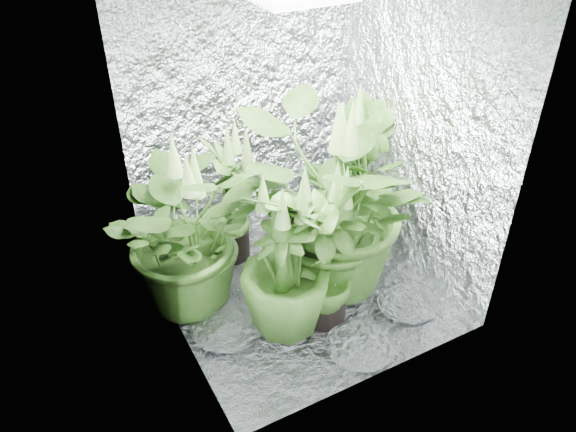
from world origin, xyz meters
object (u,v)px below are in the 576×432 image
(plant_e, at_px, (339,210))
(circulation_fan, at_px, (327,198))
(plant_a, at_px, (186,233))
(plant_d, at_px, (286,264))
(plant_c, at_px, (357,177))
(plant_f, at_px, (326,254))
(plant_b, at_px, (228,201))

(plant_e, distance_m, circulation_fan, 0.95)
(plant_e, height_order, circulation_fan, plant_e)
(plant_a, height_order, plant_d, plant_a)
(plant_c, distance_m, plant_e, 0.62)
(plant_c, relative_size, plant_e, 0.85)
(plant_e, xyz_separation_m, plant_f, (-0.19, -0.18, -0.14))
(plant_d, relative_size, plant_e, 0.79)
(plant_e, bearing_deg, plant_f, -136.75)
(plant_a, height_order, circulation_fan, plant_a)
(plant_a, bearing_deg, plant_e, -21.89)
(plant_d, bearing_deg, plant_a, 131.05)
(plant_b, relative_size, plant_e, 0.75)
(plant_b, bearing_deg, circulation_fan, 5.82)
(circulation_fan, bearing_deg, plant_b, -165.36)
(plant_b, bearing_deg, plant_f, -73.90)
(plant_b, bearing_deg, plant_e, -56.91)
(plant_b, distance_m, circulation_fan, 0.87)
(plant_a, height_order, plant_e, plant_e)
(plant_c, xyz_separation_m, plant_f, (-0.62, -0.61, -0.02))
(plant_a, xyz_separation_m, plant_b, (0.40, 0.32, -0.08))
(plant_b, xyz_separation_m, plant_f, (0.24, -0.83, 0.04))
(circulation_fan, bearing_deg, plant_f, -113.71)
(plant_a, xyz_separation_m, circulation_fan, (1.22, 0.41, -0.35))
(plant_d, distance_m, plant_f, 0.24)
(plant_a, xyz_separation_m, plant_f, (0.64, -0.51, -0.04))
(plant_f, xyz_separation_m, circulation_fan, (0.58, 0.91, -0.31))
(plant_a, bearing_deg, plant_c, 4.70)
(plant_f, bearing_deg, plant_c, 44.50)
(plant_d, bearing_deg, plant_c, 33.49)
(plant_d, bearing_deg, plant_e, 17.33)
(plant_a, xyz_separation_m, plant_c, (1.25, 0.10, -0.02))
(plant_a, bearing_deg, plant_d, -48.95)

